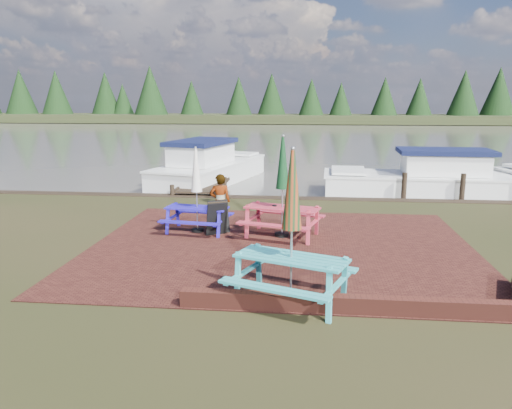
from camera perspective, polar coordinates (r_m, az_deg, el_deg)
The scene contains 13 objects.
ground at distance 10.95m, azimuth 2.60°, elevation -6.42°, with size 120.00×120.00×0.00m, color black.
paving at distance 11.90m, azimuth 2.89°, elevation -4.86°, with size 9.00×7.50×0.02m, color #351511.
brick_wall at distance 8.76m, azimuth 16.01°, elevation -10.69°, with size 6.21×1.79×0.30m.
water at distance 47.51m, azimuth 5.34°, elevation 7.79°, with size 120.00×60.00×0.02m, color #4B4940.
far_treeline at distance 76.38m, azimuth 5.70°, elevation 11.82°, with size 120.00×10.00×8.10m.
picnic_table_teal at distance 8.56m, azimuth 4.06°, elevation -5.19°, with size 2.40×2.28×2.66m.
picnic_table_red at distance 12.57m, azimuth 3.02°, elevation 0.24°, with size 2.23×2.09×2.57m.
picnic_table_blue at distance 13.12m, azimuth -6.77°, elevation 0.15°, with size 1.79×1.63×2.24m.
chalkboard at distance 12.90m, azimuth -4.38°, elevation -1.53°, with size 0.57×0.73×0.87m.
jetty at distance 22.29m, azimuth -4.65°, elevation 3.34°, with size 1.76×9.08×1.00m.
boat_jetty at distance 22.16m, azimuth -5.40°, elevation 4.12°, with size 4.25×7.73×2.13m.
boat_near at distance 20.10m, azimuth 18.67°, elevation 2.59°, with size 7.35×2.81×1.96m.
person at distance 16.81m, azimuth -4.17°, elevation 3.45°, with size 0.70×0.46×1.93m, color gray.
Camera 1 is at (0.60, -10.38, 3.46)m, focal length 35.00 mm.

